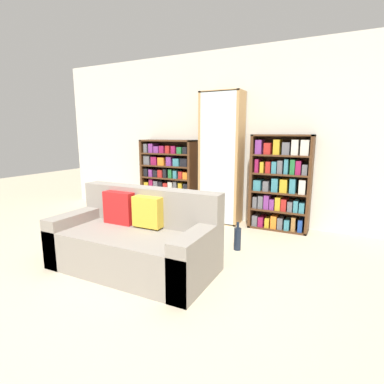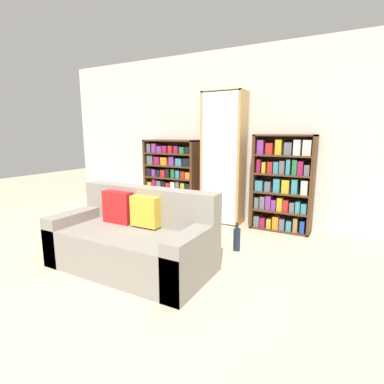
% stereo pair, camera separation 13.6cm
% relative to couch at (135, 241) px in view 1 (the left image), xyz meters
% --- Properties ---
extents(ground_plane, '(16.00, 16.00, 0.00)m').
position_rel_couch_xyz_m(ground_plane, '(0.18, -0.49, -0.29)').
color(ground_plane, beige).
extents(wall_back, '(6.63, 0.06, 2.70)m').
position_rel_couch_xyz_m(wall_back, '(0.18, 2.24, 1.06)').
color(wall_back, silver).
rests_on(wall_back, ground).
extents(couch, '(1.72, 0.84, 0.83)m').
position_rel_couch_xyz_m(couch, '(0.00, 0.00, 0.00)').
color(couch, gray).
rests_on(couch, ground).
extents(bookshelf_left, '(0.99, 0.32, 1.31)m').
position_rel_couch_xyz_m(bookshelf_left, '(-0.81, 2.04, 0.35)').
color(bookshelf_left, '#4C2D19').
rests_on(bookshelf_left, ground).
extents(display_cabinet, '(0.65, 0.36, 2.04)m').
position_rel_couch_xyz_m(display_cabinet, '(0.18, 2.02, 0.72)').
color(display_cabinet, tan).
rests_on(display_cabinet, ground).
extents(bookshelf_right, '(0.86, 0.32, 1.40)m').
position_rel_couch_xyz_m(bookshelf_right, '(1.11, 2.04, 0.40)').
color(bookshelf_right, '#4C2D19').
rests_on(bookshelf_right, ground).
extents(wine_bottle, '(0.09, 0.09, 0.35)m').
position_rel_couch_xyz_m(wine_bottle, '(0.82, 0.96, -0.15)').
color(wine_bottle, '#192333').
rests_on(wine_bottle, ground).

